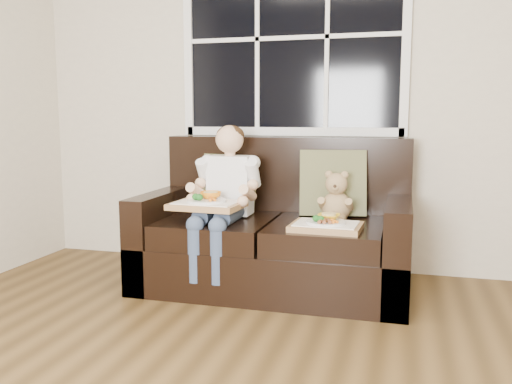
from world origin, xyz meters
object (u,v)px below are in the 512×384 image
(teddy_bear, at_px, (336,200))
(tray_right, at_px, (326,225))
(loveseat, at_px, (276,238))
(child, at_px, (225,187))
(tray_left, at_px, (207,203))

(teddy_bear, bearing_deg, tray_right, -93.20)
(tray_right, bearing_deg, loveseat, 143.37)
(teddy_bear, xyz_separation_m, tray_right, (-0.02, -0.30, -0.10))
(loveseat, relative_size, tray_right, 4.07)
(loveseat, height_order, child, child)
(loveseat, relative_size, child, 1.85)
(teddy_bear, bearing_deg, loveseat, 179.13)
(loveseat, relative_size, teddy_bear, 5.17)
(tray_left, bearing_deg, child, 78.12)
(loveseat, height_order, tray_left, loveseat)
(teddy_bear, relative_size, tray_left, 0.75)
(child, relative_size, teddy_bear, 2.79)
(tray_left, bearing_deg, tray_right, 4.09)
(tray_left, distance_m, tray_right, 0.74)
(child, relative_size, tray_left, 2.09)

